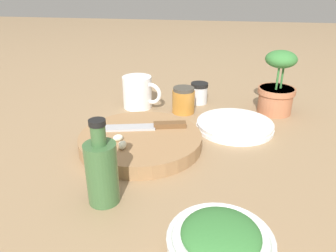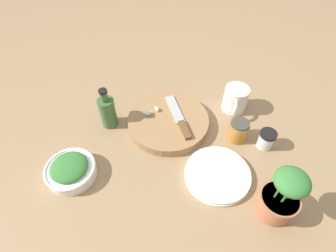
# 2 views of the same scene
# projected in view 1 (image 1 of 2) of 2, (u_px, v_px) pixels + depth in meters

# --- Properties ---
(ground_plane) EXTENTS (5.00, 5.00, 0.00)m
(ground_plane) POSITION_uv_depth(u_px,v_px,m) (166.00, 149.00, 0.79)
(ground_plane) COLOR #997A56
(cutting_board) EXTENTS (0.30, 0.30, 0.03)m
(cutting_board) POSITION_uv_depth(u_px,v_px,m) (141.00, 140.00, 0.79)
(cutting_board) COLOR #9E754C
(cutting_board) RESTS_ON ground_plane
(chef_knife) EXTENTS (0.08, 0.23, 0.01)m
(chef_knife) POSITION_uv_depth(u_px,v_px,m) (148.00, 126.00, 0.82)
(chef_knife) COLOR brown
(chef_knife) RESTS_ON cutting_board
(garlic_cloves) EXTENTS (0.06, 0.04, 0.02)m
(garlic_cloves) POSITION_uv_depth(u_px,v_px,m) (121.00, 142.00, 0.73)
(garlic_cloves) COLOR #E9EACB
(garlic_cloves) RESTS_ON cutting_board
(herb_bowl) EXTENTS (0.16, 0.16, 0.06)m
(herb_bowl) POSITION_uv_depth(u_px,v_px,m) (220.00, 242.00, 0.48)
(herb_bowl) COLOR white
(herb_bowl) RESTS_ON ground_plane
(spice_jar) EXTENTS (0.06, 0.06, 0.07)m
(spice_jar) POSITION_uv_depth(u_px,v_px,m) (199.00, 93.00, 1.06)
(spice_jar) COLOR silver
(spice_jar) RESTS_ON ground_plane
(coffee_mug) EXTENTS (0.09, 0.13, 0.10)m
(coffee_mug) POSITION_uv_depth(u_px,v_px,m) (138.00, 92.00, 1.02)
(coffee_mug) COLOR white
(coffee_mug) RESTS_ON ground_plane
(plate_stack) EXTENTS (0.21, 0.21, 0.02)m
(plate_stack) POSITION_uv_depth(u_px,v_px,m) (235.00, 125.00, 0.89)
(plate_stack) COLOR white
(plate_stack) RESTS_ON ground_plane
(honey_jar) EXTENTS (0.07, 0.07, 0.08)m
(honey_jar) POSITION_uv_depth(u_px,v_px,m) (183.00, 100.00, 0.99)
(honey_jar) COLOR #BC7A2D
(honey_jar) RESTS_ON ground_plane
(oil_bottle) EXTENTS (0.06, 0.06, 0.16)m
(oil_bottle) POSITION_uv_depth(u_px,v_px,m) (102.00, 170.00, 0.58)
(oil_bottle) COLOR #3D6638
(oil_bottle) RESTS_ON ground_plane
(potted_herb) EXTENTS (0.11, 0.11, 0.19)m
(potted_herb) POSITION_uv_depth(u_px,v_px,m) (277.00, 87.00, 0.97)
(potted_herb) COLOR #B26B47
(potted_herb) RESTS_ON ground_plane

